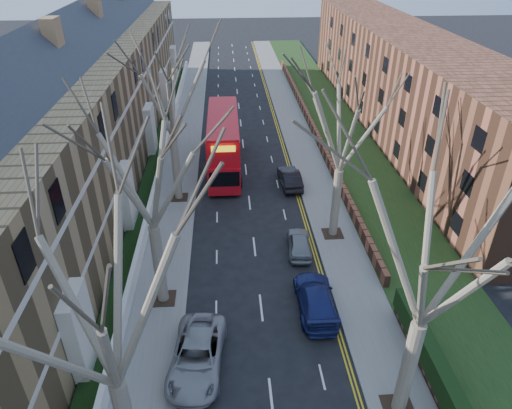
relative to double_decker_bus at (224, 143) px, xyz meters
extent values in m
cube|color=slate|center=(-4.06, 5.49, -2.36)|extent=(3.00, 102.00, 0.12)
cube|color=slate|center=(7.94, 5.49, -2.36)|extent=(3.00, 102.00, 0.12)
cube|color=olive|center=(-11.86, -2.51, 2.58)|extent=(9.00, 78.00, 10.00)
cube|color=#2C2F36|center=(-11.86, -2.51, 8.58)|extent=(4.67, 78.00, 4.67)
cube|color=silver|center=(-7.41, -2.51, 1.08)|extent=(0.12, 78.00, 0.35)
cube|color=silver|center=(-7.41, -2.51, 4.58)|extent=(0.12, 78.00, 0.35)
cube|color=brown|center=(19.44, 9.49, 2.58)|extent=(8.00, 54.00, 10.00)
cube|color=brown|center=(9.64, 9.49, -1.85)|extent=(0.35, 54.00, 0.90)
cube|color=white|center=(-5.71, -2.51, -1.80)|extent=(0.30, 78.00, 1.00)
cube|color=#193212|center=(12.44, 5.49, -2.27)|extent=(6.00, 102.00, 0.06)
cylinder|color=#6C5F4D|center=(-3.76, -17.51, 0.24)|extent=(0.64, 0.64, 5.07)
cube|color=#2D2116|center=(-3.76, -17.51, -2.28)|extent=(1.40, 1.40, 0.05)
cylinder|color=#6C5F4D|center=(-3.76, -5.51, 0.33)|extent=(0.60, 0.60, 5.25)
cube|color=#2D2116|center=(-3.76, -5.51, -2.28)|extent=(1.40, 1.40, 0.05)
cylinder|color=#6C5F4D|center=(7.64, -25.51, 0.33)|extent=(0.64, 0.64, 5.25)
cube|color=#2D2116|center=(7.64, -25.51, -2.28)|extent=(1.40, 1.40, 0.05)
cylinder|color=#6C5F4D|center=(7.64, -11.51, 0.24)|extent=(0.60, 0.60, 5.07)
cube|color=#2D2116|center=(7.64, -11.51, -2.28)|extent=(1.40, 1.40, 0.05)
cube|color=red|center=(0.00, 0.00, -0.89)|extent=(2.74, 11.78, 2.35)
cube|color=red|center=(0.00, 0.00, 1.36)|extent=(2.73, 11.19, 2.14)
cube|color=black|center=(0.00, 0.00, -0.41)|extent=(2.75, 10.84, 0.96)
cube|color=black|center=(0.00, 0.00, 1.47)|extent=(2.75, 10.61, 0.96)
imported|color=#939297|center=(-1.54, -22.44, -1.66)|extent=(3.09, 5.68, 1.51)
imported|color=navy|center=(5.04, -18.81, -1.67)|extent=(2.18, 5.19, 1.50)
imported|color=gray|center=(4.94, -13.23, -1.76)|extent=(1.82, 3.92, 1.30)
imported|color=black|center=(5.55, -3.81, -1.69)|extent=(1.79, 4.48, 1.45)
camera|label=1|loc=(0.30, -38.08, 16.27)|focal=32.00mm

